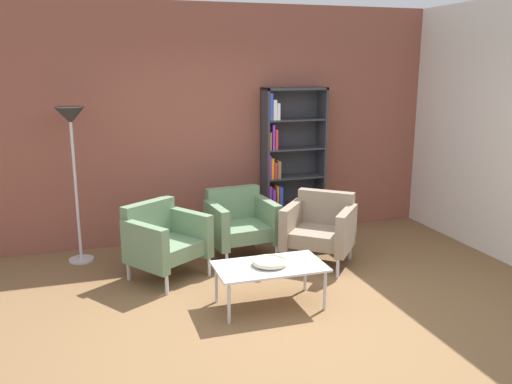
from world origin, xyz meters
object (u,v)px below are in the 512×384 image
object	(u,v)px
bookshelf_tall	(287,165)
coffee_table_low	(270,269)
armchair_by_bookshelf	(320,227)
decorative_bowl	(270,262)
armchair_near_window	(164,239)
floor_lamp_torchiere	(72,134)
armchair_spare_guest	(240,222)

from	to	relation	value
bookshelf_tall	coffee_table_low	world-z (taller)	bookshelf_tall
armchair_by_bookshelf	decorative_bowl	bearing A→B (deg)	-95.11
decorative_bowl	bookshelf_tall	bearing A→B (deg)	65.25
armchair_near_window	armchair_by_bookshelf	world-z (taller)	same
armchair_by_bookshelf	floor_lamp_torchiere	xyz separation A→B (m)	(-2.57, 0.87, 1.03)
armchair_spare_guest	armchair_near_window	xyz separation A→B (m)	(-0.93, -0.35, 0.00)
armchair_near_window	armchair_by_bookshelf	xyz separation A→B (m)	(1.72, -0.11, 0.00)
armchair_by_bookshelf	bookshelf_tall	bearing A→B (deg)	129.31
bookshelf_tall	coffee_table_low	xyz separation A→B (m)	(-0.92, -2.00, -0.56)
armchair_near_window	armchair_by_bookshelf	size ratio (longest dim) A/B	0.99
armchair_near_window	armchair_by_bookshelf	bearing A→B (deg)	-37.47
armchair_spare_guest	armchair_by_bookshelf	world-z (taller)	same
bookshelf_tall	armchair_spare_guest	size ratio (longest dim) A/B	2.44
coffee_table_low	armchair_near_window	distance (m)	1.30
coffee_table_low	armchair_near_window	bearing A→B (deg)	129.15
bookshelf_tall	armchair_spare_guest	distance (m)	1.15
armchair_near_window	floor_lamp_torchiere	size ratio (longest dim) A/B	0.54
decorative_bowl	armchair_spare_guest	distance (m)	1.36
decorative_bowl	armchair_by_bookshelf	distance (m)	1.28
armchair_spare_guest	floor_lamp_torchiere	world-z (taller)	floor_lamp_torchiere
armchair_spare_guest	floor_lamp_torchiere	xyz separation A→B (m)	(-1.77, 0.41, 1.03)
armchair_near_window	bookshelf_tall	bearing A→B (deg)	-4.23
floor_lamp_torchiere	coffee_table_low	bearing A→B (deg)	-46.81
coffee_table_low	armchair_near_window	world-z (taller)	armchair_near_window
decorative_bowl	floor_lamp_torchiere	size ratio (longest dim) A/B	0.18
bookshelf_tall	armchair_by_bookshelf	bearing A→B (deg)	-90.80
coffee_table_low	armchair_spare_guest	size ratio (longest dim) A/B	1.28
armchair_near_window	armchair_by_bookshelf	distance (m)	1.73
armchair_spare_guest	floor_lamp_torchiere	bearing A→B (deg)	161.09
coffee_table_low	armchair_spare_guest	xyz separation A→B (m)	(0.11, 1.36, 0.05)
bookshelf_tall	floor_lamp_torchiere	bearing A→B (deg)	-174.96
bookshelf_tall	coffee_table_low	distance (m)	2.27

